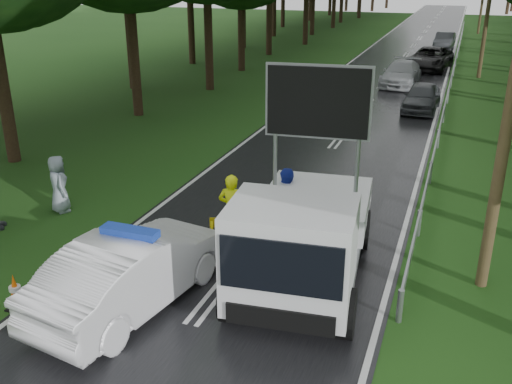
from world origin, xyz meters
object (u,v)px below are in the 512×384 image
at_px(officer, 232,210).
at_px(queue_car_third, 430,59).
at_px(police_sedan, 133,271).
at_px(civilian, 288,202).
at_px(work_truck, 303,235).
at_px(barrier, 263,229).
at_px(queue_car_fourth, 444,41).
at_px(queue_car_second, 401,74).
at_px(queue_car_first, 422,97).

height_order(officer, queue_car_third, officer).
height_order(police_sedan, officer, officer).
bearing_deg(civilian, work_truck, -77.39).
xyz_separation_m(work_truck, officer, (-2.14, 1.34, -0.30)).
distance_m(barrier, civilian, 1.48).
bearing_deg(queue_car_fourth, queue_car_second, -91.71).
relative_size(barrier, queue_car_second, 0.51).
bearing_deg(work_truck, officer, 142.23).
relative_size(officer, civilian, 1.04).
bearing_deg(police_sedan, queue_car_third, -86.90).
bearing_deg(queue_car_second, civilian, -88.30).
bearing_deg(barrier, police_sedan, -140.35).
xyz_separation_m(police_sedan, work_truck, (2.94, 1.85, 0.42)).
bearing_deg(barrier, queue_car_first, 65.13).
bearing_deg(queue_car_second, queue_car_fourth, 87.58).
height_order(civilian, queue_car_second, civilian).
distance_m(civilian, queue_car_third, 26.96).
height_order(queue_car_first, queue_car_third, queue_car_third).
distance_m(barrier, queue_car_second, 22.39).
bearing_deg(barrier, queue_car_fourth, 69.68).
xyz_separation_m(queue_car_first, queue_car_fourth, (-0.09, 23.00, 0.01)).
distance_m(queue_car_second, queue_car_third, 6.11).
bearing_deg(police_sedan, civilian, -105.11).
height_order(officer, civilian, officer).
xyz_separation_m(barrier, queue_car_second, (0.55, 22.39, -0.10)).
bearing_deg(civilian, queue_car_fourth, 76.06).
height_order(work_truck, queue_car_third, work_truck).
height_order(officer, queue_car_first, officer).
xyz_separation_m(police_sedan, queue_car_first, (3.96, 19.11, -0.12)).
bearing_deg(work_truck, barrier, 137.73).
height_order(police_sedan, queue_car_third, police_sedan).
bearing_deg(queue_car_fourth, queue_car_third, -88.63).
relative_size(police_sedan, queue_car_second, 1.05).
relative_size(queue_car_first, queue_car_third, 0.73).
bearing_deg(queue_car_first, queue_car_fourth, 92.40).
bearing_deg(queue_car_third, queue_car_second, -93.83).
relative_size(queue_car_first, queue_car_second, 0.82).
height_order(barrier, queue_car_fourth, queue_car_fourth).
bearing_deg(civilian, police_sedan, -125.55).
bearing_deg(officer, queue_car_second, -99.72).
relative_size(work_truck, queue_car_first, 1.50).
relative_size(work_truck, barrier, 2.43).
height_order(queue_car_first, queue_car_second, queue_car_second).
bearing_deg(queue_car_third, barrier, -86.45).
distance_m(civilian, queue_car_second, 20.92).
xyz_separation_m(police_sedan, civilian, (1.92, 4.19, 0.09)).
distance_m(civilian, queue_car_fourth, 37.96).
distance_m(officer, civilian, 1.50).
xyz_separation_m(officer, civilian, (1.11, 1.00, -0.03)).
relative_size(work_truck, queue_car_second, 1.24).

